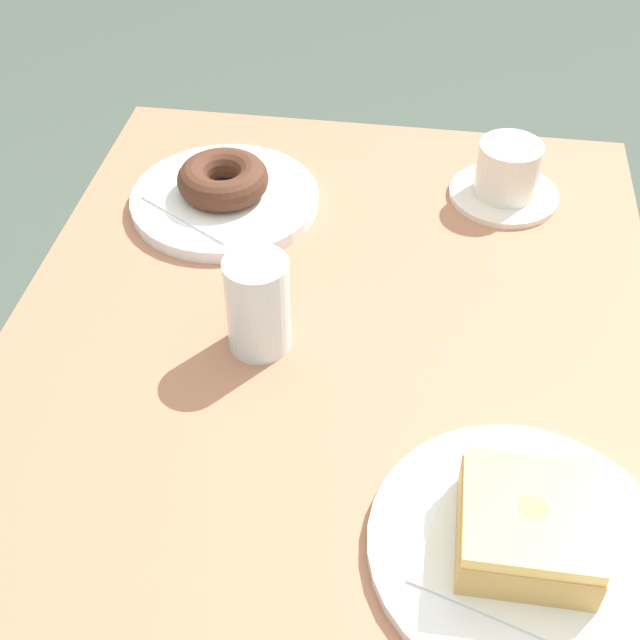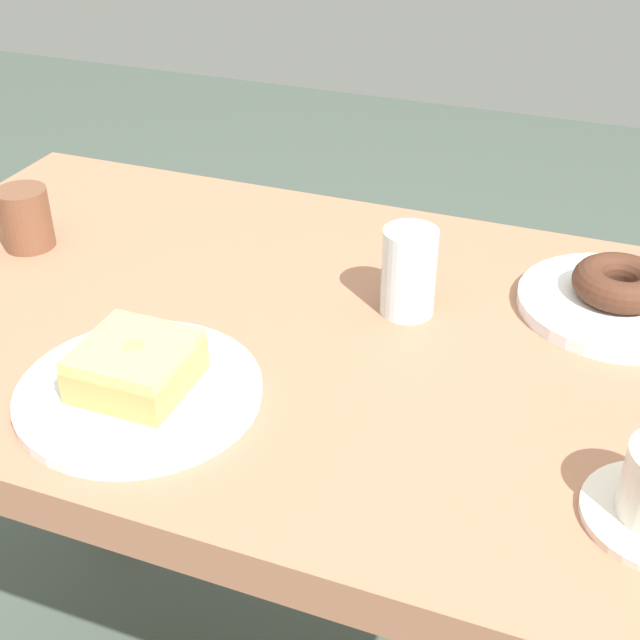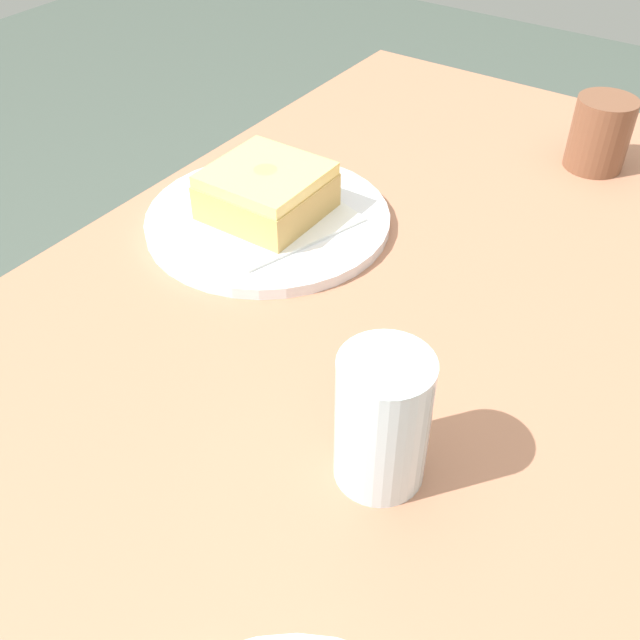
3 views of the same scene
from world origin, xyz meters
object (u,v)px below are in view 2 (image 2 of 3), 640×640
(plate_glazed_square, at_px, (139,392))
(water_glass, at_px, (409,272))
(plate_chocolate_ring, at_px, (615,304))
(sugar_jar, at_px, (26,218))
(donut_chocolate_ring, at_px, (620,283))
(donut_glazed_square, at_px, (136,366))

(plate_glazed_square, relative_size, water_glass, 2.38)
(plate_chocolate_ring, distance_m, sugar_jar, 0.72)
(donut_chocolate_ring, height_order, water_glass, water_glass)
(plate_chocolate_ring, height_order, donut_chocolate_ring, donut_chocolate_ring)
(donut_glazed_square, bearing_deg, sugar_jar, 142.70)
(water_glass, height_order, sugar_jar, water_glass)
(donut_glazed_square, relative_size, sugar_jar, 1.32)
(plate_glazed_square, distance_m, donut_glazed_square, 0.03)
(plate_chocolate_ring, bearing_deg, sugar_jar, -171.53)
(donut_glazed_square, distance_m, sugar_jar, 0.37)
(donut_glazed_square, relative_size, plate_chocolate_ring, 0.47)
(water_glass, bearing_deg, plate_glazed_square, -128.94)
(donut_chocolate_ring, bearing_deg, sugar_jar, -171.53)
(plate_glazed_square, xyz_separation_m, donut_glazed_square, (0.00, 0.00, 0.03))
(donut_chocolate_ring, bearing_deg, plate_glazed_square, -141.59)
(water_glass, distance_m, sugar_jar, 0.49)
(plate_glazed_square, height_order, water_glass, water_glass)
(plate_glazed_square, distance_m, donut_chocolate_ring, 0.53)
(water_glass, relative_size, sugar_jar, 1.30)
(donut_glazed_square, relative_size, donut_chocolate_ring, 0.98)
(plate_chocolate_ring, distance_m, water_glass, 0.24)
(donut_glazed_square, distance_m, water_glass, 0.32)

